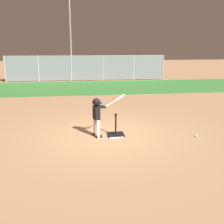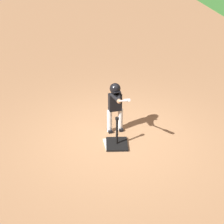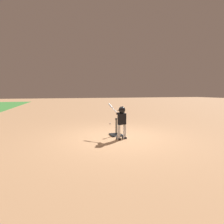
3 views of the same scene
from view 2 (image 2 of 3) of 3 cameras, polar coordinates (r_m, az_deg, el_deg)
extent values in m
plane|color=#99704C|center=(6.92, 1.17, -4.60)|extent=(90.00, 90.00, 0.00)
cube|color=white|center=(6.69, 0.51, -5.83)|extent=(0.50, 0.50, 0.02)
cube|color=black|center=(6.66, 0.89, -5.88)|extent=(0.50, 0.45, 0.04)
cylinder|color=black|center=(6.49, 0.91, -3.62)|extent=(0.05, 0.05, 0.58)
cylinder|color=black|center=(6.33, 0.94, -1.21)|extent=(0.08, 0.08, 0.05)
cylinder|color=silver|center=(7.05, 1.53, -1.40)|extent=(0.14, 0.14, 0.53)
cube|color=black|center=(7.16, 1.55, -3.11)|extent=(0.20, 0.13, 0.06)
cylinder|color=silver|center=(6.99, -0.46, -1.69)|extent=(0.14, 0.14, 0.53)
cube|color=black|center=(7.10, -0.40, -3.41)|extent=(0.20, 0.13, 0.06)
cube|color=black|center=(6.80, 0.56, 1.82)|extent=(0.21, 0.31, 0.39)
sphere|color=#936B4C|center=(6.67, 0.57, 4.21)|extent=(0.20, 0.20, 0.20)
sphere|color=black|center=(6.66, 0.57, 4.32)|extent=(0.24, 0.24, 0.24)
cube|color=black|center=(6.59, 0.82, 3.74)|extent=(0.16, 0.20, 0.01)
cylinder|color=black|center=(6.61, 1.30, 2.71)|extent=(0.32, 0.09, 0.11)
cylinder|color=black|center=(6.58, 0.56, 2.61)|extent=(0.31, 0.23, 0.11)
sphere|color=#936B4C|center=(6.48, 1.31, 1.97)|extent=(0.10, 0.10, 0.10)
cylinder|color=silver|center=(6.16, 2.14, 2.08)|extent=(0.59, 0.18, 0.34)
cylinder|color=silver|center=(5.96, 2.72, 2.16)|extent=(0.28, 0.13, 0.18)
cylinder|color=black|center=(6.50, 1.26, 1.97)|extent=(0.05, 0.06, 0.05)
camera|label=1|loc=(9.89, -50.26, 11.96)|focal=42.00mm
camera|label=3|loc=(12.19, 9.96, 18.11)|focal=28.00mm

